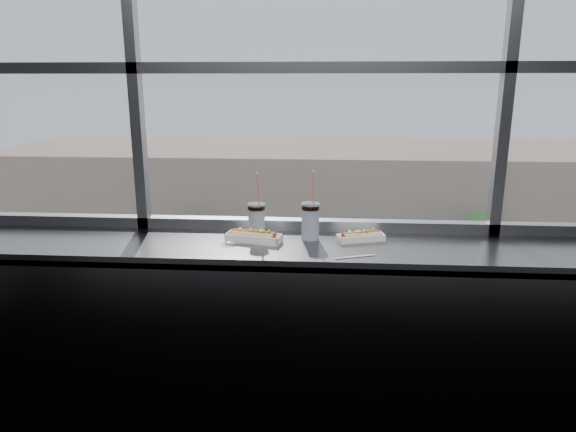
# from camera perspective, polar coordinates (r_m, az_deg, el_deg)

# --- Properties ---
(wall_back_lower) EXTENTS (6.00, 0.00, 6.00)m
(wall_back_lower) POSITION_cam_1_polar(r_m,az_deg,el_deg) (3.16, 2.82, -11.14)
(wall_back_lower) COLOR black
(wall_back_lower) RESTS_ON ground
(window_glass) EXTENTS (6.00, 0.00, 6.00)m
(window_glass) POSITION_cam_1_polar(r_m,az_deg,el_deg) (2.89, 3.29, 22.08)
(window_glass) COLOR silver
(window_glass) RESTS_ON ground
(window_mullions) EXTENTS (6.00, 0.08, 2.40)m
(window_mullions) POSITION_cam_1_polar(r_m,az_deg,el_deg) (2.87, 3.29, 22.13)
(window_mullions) COLOR gray
(window_mullions) RESTS_ON ground
(counter) EXTENTS (6.00, 0.55, 0.06)m
(counter) POSITION_cam_1_polar(r_m,az_deg,el_deg) (2.71, 2.81, -3.74)
(counter) COLOR slate
(counter) RESTS_ON ground
(counter_fascia) EXTENTS (6.00, 0.04, 1.04)m
(counter_fascia) POSITION_cam_1_polar(r_m,az_deg,el_deg) (2.69, 2.52, -16.03)
(counter_fascia) COLOR slate
(counter_fascia) RESTS_ON ground
(hotdog_tray_left) EXTENTS (0.31, 0.16, 0.07)m
(hotdog_tray_left) POSITION_cam_1_polar(r_m,az_deg,el_deg) (2.74, -3.84, -2.27)
(hotdog_tray_left) COLOR white
(hotdog_tray_left) RESTS_ON counter
(hotdog_tray_right) EXTENTS (0.27, 0.15, 0.06)m
(hotdog_tray_right) POSITION_cam_1_polar(r_m,az_deg,el_deg) (2.77, 8.09, -2.26)
(hotdog_tray_right) COLOR white
(hotdog_tray_right) RESTS_ON counter
(soda_cup_left) EXTENTS (0.10, 0.10, 0.36)m
(soda_cup_left) POSITION_cam_1_polar(r_m,az_deg,el_deg) (2.78, -3.52, -0.34)
(soda_cup_left) COLOR white
(soda_cup_left) RESTS_ON counter
(soda_cup_right) EXTENTS (0.10, 0.10, 0.38)m
(soda_cup_right) POSITION_cam_1_polar(r_m,az_deg,el_deg) (2.76, 2.50, -0.38)
(soda_cup_right) COLOR white
(soda_cup_right) RESTS_ON counter
(loose_straw) EXTENTS (0.20, 0.08, 0.01)m
(loose_straw) POSITION_cam_1_polar(r_m,az_deg,el_deg) (2.52, 7.47, -4.51)
(loose_straw) COLOR white
(loose_straw) RESTS_ON counter
(wrapper) EXTENTS (0.09, 0.06, 0.02)m
(wrapper) POSITION_cam_1_polar(r_m,az_deg,el_deg) (2.70, -6.65, -3.00)
(wrapper) COLOR silver
(wrapper) RESTS_ON counter
(plaza_ground) EXTENTS (120.00, 120.00, 0.00)m
(plaza_ground) POSITION_cam_1_polar(r_m,az_deg,el_deg) (48.12, 3.96, -1.03)
(plaza_ground) COLOR #B2B1AC
(plaza_ground) RESTS_ON ground
(street_asphalt) EXTENTS (80.00, 10.00, 0.06)m
(street_asphalt) POSITION_cam_1_polar(r_m,az_deg,el_deg) (26.23, 3.64, -14.88)
(street_asphalt) COLOR black
(street_asphalt) RESTS_ON plaza_ground
(far_sidewalk) EXTENTS (80.00, 6.00, 0.04)m
(far_sidewalk) POSITION_cam_1_polar(r_m,az_deg,el_deg) (33.44, 3.80, -8.15)
(far_sidewalk) COLOR #B2B1AC
(far_sidewalk) RESTS_ON plaza_ground
(far_building) EXTENTS (50.00, 14.00, 8.00)m
(far_building) POSITION_cam_1_polar(r_m,az_deg,el_deg) (41.81, 4.01, 2.23)
(far_building) COLOR gray
(far_building) RESTS_ON plaza_ground
(car_near_d) EXTENTS (3.21, 6.25, 2.00)m
(car_near_d) POSITION_cam_1_polar(r_m,az_deg,el_deg) (23.48, 23.07, -17.05)
(car_near_d) COLOR white
(car_near_d) RESTS_ON street_asphalt
(car_near_a) EXTENTS (3.52, 6.85, 2.19)m
(car_near_a) POSITION_cam_1_polar(r_m,az_deg,el_deg) (26.02, -28.76, -14.25)
(car_near_a) COLOR gray
(car_near_a) RESTS_ON street_asphalt
(car_far_a) EXTENTS (2.90, 6.28, 2.05)m
(car_far_a) POSITION_cam_1_polar(r_m,az_deg,el_deg) (31.69, -18.53, -8.16)
(car_far_a) COLOR #2F2F2F
(car_far_a) RESTS_ON street_asphalt
(car_near_c) EXTENTS (3.36, 6.54, 2.09)m
(car_near_c) POSITION_cam_1_polar(r_m,az_deg,el_deg) (22.25, 4.42, -17.55)
(car_near_c) COLOR maroon
(car_near_c) RESTS_ON street_asphalt
(car_far_c) EXTENTS (2.60, 6.14, 2.04)m
(car_far_c) POSITION_cam_1_polar(r_m,az_deg,el_deg) (32.38, 29.21, -8.83)
(car_far_c) COLOR white
(car_far_c) RESTS_ON street_asphalt
(car_near_b) EXTENTS (2.61, 6.07, 2.01)m
(car_near_b) POSITION_cam_1_polar(r_m,az_deg,el_deg) (22.95, -10.93, -16.82)
(car_near_b) COLOR black
(car_near_b) RESTS_ON street_asphalt
(car_far_b) EXTENTS (3.10, 6.84, 2.24)m
(car_far_b) POSITION_cam_1_polar(r_m,az_deg,el_deg) (29.34, 6.90, -9.12)
(car_far_b) COLOR maroon
(car_far_b) RESTS_ON street_asphalt
(pedestrian_a) EXTENTS (0.76, 1.02, 2.28)m
(pedestrian_a) POSITION_cam_1_polar(r_m,az_deg,el_deg) (32.29, -3.58, -6.77)
(pedestrian_a) COLOR #66605B
(pedestrian_a) RESTS_ON far_sidewalk
(pedestrian_d) EXTENTS (0.65, 0.87, 1.95)m
(pedestrian_d) POSITION_cam_1_polar(r_m,az_deg,el_deg) (33.05, 17.70, -7.26)
(pedestrian_d) COLOR #66605B
(pedestrian_d) RESTS_ON far_sidewalk
(pedestrian_b) EXTENTS (0.72, 0.96, 2.15)m
(pedestrian_b) POSITION_cam_1_polar(r_m,az_deg,el_deg) (32.20, 4.64, -6.97)
(pedestrian_b) COLOR #66605B
(pedestrian_b) RESTS_ON far_sidewalk
(tree_left) EXTENTS (3.16, 3.16, 4.93)m
(tree_left) POSITION_cam_1_polar(r_m,az_deg,el_deg) (33.40, -10.73, -2.34)
(tree_left) COLOR #47382B
(tree_left) RESTS_ON far_sidewalk
(tree_center) EXTENTS (2.83, 2.83, 4.42)m
(tree_center) POSITION_cam_1_polar(r_m,az_deg,el_deg) (32.49, 8.17, -3.36)
(tree_center) COLOR #47382B
(tree_center) RESTS_ON far_sidewalk
(tree_right) EXTENTS (3.37, 3.37, 5.27)m
(tree_right) POSITION_cam_1_polar(r_m,az_deg,el_deg) (33.67, 20.79, -2.51)
(tree_right) COLOR #47382B
(tree_right) RESTS_ON far_sidewalk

